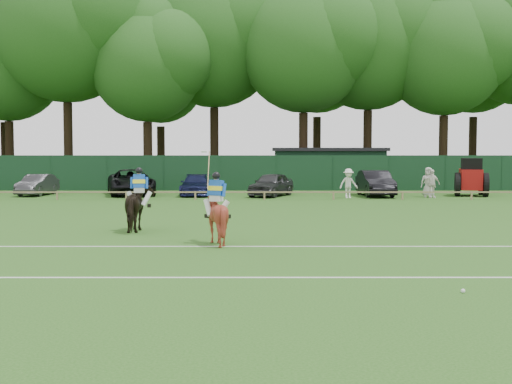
{
  "coord_description": "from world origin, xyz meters",
  "views": [
    {
      "loc": [
        0.48,
        -21.45,
        2.93
      ],
      "look_at": [
        0.5,
        3.0,
        1.4
      ],
      "focal_mm": 48.0,
      "sensor_mm": 36.0,
      "label": 1
    }
  ],
  "objects_px": {
    "estate_black": "(375,183)",
    "spectator_left": "(348,183)",
    "horse_chestnut": "(216,217)",
    "hatch_grey": "(271,184)",
    "spectator_mid": "(432,184)",
    "polo_ball": "(463,291)",
    "sedan_navy": "(196,185)",
    "suv_black": "(131,182)",
    "horse_dark": "(139,207)",
    "tractor": "(471,178)",
    "sedan_grey": "(37,185)",
    "utility_shed": "(329,168)",
    "spectator_right": "(428,182)"
  },
  "relations": [
    {
      "from": "sedan_grey",
      "to": "tractor",
      "type": "height_order",
      "value": "tractor"
    },
    {
      "from": "horse_dark",
      "to": "sedan_navy",
      "type": "bearing_deg",
      "value": -95.08
    },
    {
      "from": "sedan_navy",
      "to": "tractor",
      "type": "xyz_separation_m",
      "value": [
        17.27,
        -0.35,
        0.46
      ]
    },
    {
      "from": "spectator_mid",
      "to": "utility_shed",
      "type": "relative_size",
      "value": 0.2
    },
    {
      "from": "horse_chestnut",
      "to": "hatch_grey",
      "type": "relative_size",
      "value": 0.39
    },
    {
      "from": "horse_dark",
      "to": "estate_black",
      "type": "distance_m",
      "value": 21.73
    },
    {
      "from": "polo_ball",
      "to": "tractor",
      "type": "bearing_deg",
      "value": 72.26
    },
    {
      "from": "sedan_grey",
      "to": "estate_black",
      "type": "height_order",
      "value": "estate_black"
    },
    {
      "from": "suv_black",
      "to": "sedan_navy",
      "type": "xyz_separation_m",
      "value": [
        4.21,
        -0.48,
        -0.16
      ]
    },
    {
      "from": "tractor",
      "to": "suv_black",
      "type": "bearing_deg",
      "value": -169.52
    },
    {
      "from": "horse_dark",
      "to": "spectator_mid",
      "type": "distance_m",
      "value": 22.42
    },
    {
      "from": "suv_black",
      "to": "horse_dark",
      "type": "bearing_deg",
      "value": -93.54
    },
    {
      "from": "horse_dark",
      "to": "estate_black",
      "type": "xyz_separation_m",
      "value": [
        11.65,
        18.34,
        -0.07
      ]
    },
    {
      "from": "suv_black",
      "to": "polo_ball",
      "type": "distance_m",
      "value": 32.25
    },
    {
      "from": "spectator_left",
      "to": "horse_dark",
      "type": "bearing_deg",
      "value": -135.37
    },
    {
      "from": "estate_black",
      "to": "spectator_left",
      "type": "height_order",
      "value": "spectator_left"
    },
    {
      "from": "horse_chestnut",
      "to": "estate_black",
      "type": "distance_m",
      "value": 23.35
    },
    {
      "from": "horse_dark",
      "to": "spectator_right",
      "type": "height_order",
      "value": "spectator_right"
    },
    {
      "from": "tractor",
      "to": "spectator_mid",
      "type": "bearing_deg",
      "value": -137.71
    },
    {
      "from": "sedan_grey",
      "to": "suv_black",
      "type": "height_order",
      "value": "suv_black"
    },
    {
      "from": "hatch_grey",
      "to": "spectator_mid",
      "type": "bearing_deg",
      "value": 15.03
    },
    {
      "from": "polo_ball",
      "to": "tractor",
      "type": "distance_m",
      "value": 30.48
    },
    {
      "from": "spectator_left",
      "to": "hatch_grey",
      "type": "bearing_deg",
      "value": 145.75
    },
    {
      "from": "estate_black",
      "to": "horse_chestnut",
      "type": "bearing_deg",
      "value": -114.07
    },
    {
      "from": "spectator_mid",
      "to": "polo_ball",
      "type": "xyz_separation_m",
      "value": [
        -6.4,
        -27.38,
        -0.81
      ]
    },
    {
      "from": "sedan_grey",
      "to": "estate_black",
      "type": "distance_m",
      "value": 21.4
    },
    {
      "from": "horse_chestnut",
      "to": "sedan_grey",
      "type": "xyz_separation_m",
      "value": [
        -12.67,
        22.41,
        -0.17
      ]
    },
    {
      "from": "spectator_mid",
      "to": "spectator_right",
      "type": "height_order",
      "value": "spectator_right"
    },
    {
      "from": "horse_chestnut",
      "to": "spectator_left",
      "type": "height_order",
      "value": "spectator_left"
    },
    {
      "from": "sedan_navy",
      "to": "hatch_grey",
      "type": "relative_size",
      "value": 1.06
    },
    {
      "from": "suv_black",
      "to": "polo_ball",
      "type": "xyz_separation_m",
      "value": [
        12.2,
        -29.85,
        -0.78
      ]
    },
    {
      "from": "sedan_navy",
      "to": "estate_black",
      "type": "height_order",
      "value": "estate_black"
    },
    {
      "from": "horse_dark",
      "to": "horse_chestnut",
      "type": "distance_m",
      "value": 4.44
    },
    {
      "from": "sedan_grey",
      "to": "spectator_right",
      "type": "height_order",
      "value": "spectator_right"
    },
    {
      "from": "sedan_navy",
      "to": "spectator_right",
      "type": "height_order",
      "value": "spectator_right"
    },
    {
      "from": "polo_ball",
      "to": "tractor",
      "type": "xyz_separation_m",
      "value": [
        9.28,
        29.01,
        1.08
      ]
    },
    {
      "from": "sedan_grey",
      "to": "tractor",
      "type": "bearing_deg",
      "value": 3.55
    },
    {
      "from": "sedan_navy",
      "to": "estate_black",
      "type": "relative_size",
      "value": 0.94
    },
    {
      "from": "spectator_right",
      "to": "utility_shed",
      "type": "distance_m",
      "value": 10.92
    },
    {
      "from": "estate_black",
      "to": "utility_shed",
      "type": "distance_m",
      "value": 9.04
    },
    {
      "from": "estate_black",
      "to": "spectator_left",
      "type": "bearing_deg",
      "value": -139.72
    },
    {
      "from": "spectator_left",
      "to": "polo_ball",
      "type": "bearing_deg",
      "value": -107.8
    },
    {
      "from": "utility_shed",
      "to": "spectator_mid",
      "type": "bearing_deg",
      "value": -63.52
    },
    {
      "from": "estate_black",
      "to": "utility_shed",
      "type": "bearing_deg",
      "value": 100.55
    },
    {
      "from": "spectator_mid",
      "to": "estate_black",
      "type": "bearing_deg",
      "value": 149.1
    },
    {
      "from": "tractor",
      "to": "horse_chestnut",
      "type": "bearing_deg",
      "value": -111.34
    },
    {
      "from": "sedan_grey",
      "to": "utility_shed",
      "type": "bearing_deg",
      "value": 27.34
    },
    {
      "from": "estate_black",
      "to": "spectator_right",
      "type": "relative_size",
      "value": 2.65
    },
    {
      "from": "horse_chestnut",
      "to": "estate_black",
      "type": "bearing_deg",
      "value": -86.02
    },
    {
      "from": "sedan_navy",
      "to": "spectator_left",
      "type": "distance_m",
      "value": 9.6
    }
  ]
}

